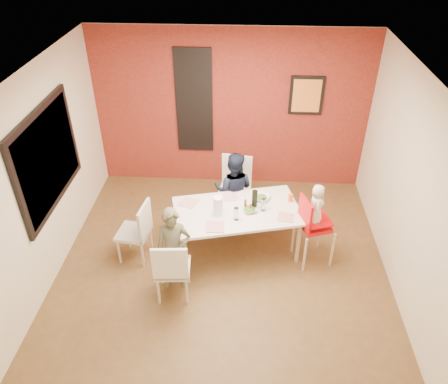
# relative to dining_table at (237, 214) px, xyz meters

# --- Properties ---
(ground) EXTENTS (4.50, 4.50, 0.00)m
(ground) POSITION_rel_dining_table_xyz_m (-0.18, -0.37, -0.65)
(ground) COLOR brown
(ground) RESTS_ON ground
(ceiling) EXTENTS (4.50, 4.50, 0.02)m
(ceiling) POSITION_rel_dining_table_xyz_m (-0.18, -0.37, 2.05)
(ceiling) COLOR white
(ceiling) RESTS_ON wall_back
(wall_back) EXTENTS (4.50, 0.02, 2.70)m
(wall_back) POSITION_rel_dining_table_xyz_m (-0.18, 1.88, 0.70)
(wall_back) COLOR beige
(wall_back) RESTS_ON ground
(wall_front) EXTENTS (4.50, 0.02, 2.70)m
(wall_front) POSITION_rel_dining_table_xyz_m (-0.18, -2.62, 0.70)
(wall_front) COLOR beige
(wall_front) RESTS_ON ground
(wall_left) EXTENTS (0.02, 4.50, 2.70)m
(wall_left) POSITION_rel_dining_table_xyz_m (-2.43, -0.37, 0.70)
(wall_left) COLOR beige
(wall_left) RESTS_ON ground
(wall_right) EXTENTS (0.02, 4.50, 2.70)m
(wall_right) POSITION_rel_dining_table_xyz_m (2.07, -0.37, 0.70)
(wall_right) COLOR beige
(wall_right) RESTS_ON ground
(brick_accent_wall) EXTENTS (4.50, 0.02, 2.70)m
(brick_accent_wall) POSITION_rel_dining_table_xyz_m (-0.18, 1.86, 0.70)
(brick_accent_wall) COLOR maroon
(brick_accent_wall) RESTS_ON ground
(picture_window_frame) EXTENTS (0.05, 1.70, 1.30)m
(picture_window_frame) POSITION_rel_dining_table_xyz_m (-2.40, -0.17, 0.90)
(picture_window_frame) COLOR black
(picture_window_frame) RESTS_ON wall_left
(picture_window_pane) EXTENTS (0.02, 1.55, 1.15)m
(picture_window_pane) POSITION_rel_dining_table_xyz_m (-2.38, -0.17, 0.90)
(picture_window_pane) COLOR black
(picture_window_pane) RESTS_ON wall_left
(glassblock_strip) EXTENTS (0.55, 0.03, 1.70)m
(glassblock_strip) POSITION_rel_dining_table_xyz_m (-0.78, 1.85, 0.85)
(glassblock_strip) COLOR white
(glassblock_strip) RESTS_ON wall_back
(glassblock_surround) EXTENTS (0.60, 0.03, 1.76)m
(glassblock_surround) POSITION_rel_dining_table_xyz_m (-0.78, 1.84, 0.85)
(glassblock_surround) COLOR black
(glassblock_surround) RESTS_ON wall_back
(art_print_frame) EXTENTS (0.54, 0.03, 0.64)m
(art_print_frame) POSITION_rel_dining_table_xyz_m (1.02, 1.84, 1.00)
(art_print_frame) COLOR black
(art_print_frame) RESTS_ON wall_back
(art_print_canvas) EXTENTS (0.44, 0.01, 0.54)m
(art_print_canvas) POSITION_rel_dining_table_xyz_m (1.02, 1.83, 1.00)
(art_print_canvas) COLOR #F59E36
(art_print_canvas) RESTS_ON wall_back
(dining_table) EXTENTS (1.89, 1.33, 0.71)m
(dining_table) POSITION_rel_dining_table_xyz_m (0.00, 0.00, 0.00)
(dining_table) COLOR white
(dining_table) RESTS_ON ground
(chair_near) EXTENTS (0.46, 0.46, 0.93)m
(chair_near) POSITION_rel_dining_table_xyz_m (-0.77, -0.97, -0.13)
(chair_near) COLOR white
(chair_near) RESTS_ON ground
(chair_far) EXTENTS (0.54, 0.54, 1.01)m
(chair_far) POSITION_rel_dining_table_xyz_m (-0.06, 0.87, -0.08)
(chair_far) COLOR silver
(chair_far) RESTS_ON ground
(chair_left) EXTENTS (0.48, 0.48, 0.91)m
(chair_left) POSITION_rel_dining_table_xyz_m (-1.34, -0.24, -0.14)
(chair_left) COLOR silver
(chair_left) RESTS_ON ground
(high_chair) EXTENTS (0.55, 0.55, 1.05)m
(high_chair) POSITION_rel_dining_table_xyz_m (1.01, -0.14, -0.02)
(high_chair) COLOR red
(high_chair) RESTS_ON ground
(child_near) EXTENTS (0.48, 0.36, 1.21)m
(child_near) POSITION_rel_dining_table_xyz_m (-0.77, -0.73, -0.04)
(child_near) COLOR brown
(child_near) RESTS_ON ground
(child_far) EXTENTS (0.66, 0.54, 1.24)m
(child_far) POSITION_rel_dining_table_xyz_m (-0.07, 0.62, -0.03)
(child_far) COLOR #161C31
(child_far) RESTS_ON ground
(toddler) EXTENTS (0.20, 0.30, 0.62)m
(toddler) POSITION_rel_dining_table_xyz_m (1.04, -0.12, 0.28)
(toddler) COLOR silver
(toddler) RESTS_ON high_chair
(plate_near_left) EXTENTS (0.25, 0.25, 0.01)m
(plate_near_left) POSITION_rel_dining_table_xyz_m (-0.27, -0.39, 0.07)
(plate_near_left) COLOR white
(plate_near_left) RESTS_ON dining_table
(plate_far_mid) EXTENTS (0.23, 0.23, 0.01)m
(plate_far_mid) POSITION_rel_dining_table_xyz_m (-0.10, 0.30, 0.07)
(plate_far_mid) COLOR white
(plate_far_mid) RESTS_ON dining_table
(plate_near_right) EXTENTS (0.23, 0.23, 0.01)m
(plate_near_right) POSITION_rel_dining_table_xyz_m (0.65, -0.13, 0.07)
(plate_near_right) COLOR silver
(plate_near_right) RESTS_ON dining_table
(plate_far_left) EXTENTS (0.29, 0.29, 0.01)m
(plate_far_left) POSITION_rel_dining_table_xyz_m (-0.69, 0.13, 0.07)
(plate_far_left) COLOR white
(plate_far_left) RESTS_ON dining_table
(salad_bowl_a) EXTENTS (0.25, 0.25, 0.05)m
(salad_bowl_a) POSITION_rel_dining_table_xyz_m (0.17, -0.02, 0.09)
(salad_bowl_a) COLOR silver
(salad_bowl_a) RESTS_ON dining_table
(salad_bowl_b) EXTENTS (0.29, 0.29, 0.06)m
(salad_bowl_b) POSITION_rel_dining_table_xyz_m (0.33, 0.27, 0.09)
(salad_bowl_b) COLOR white
(salad_bowl_b) RESTS_ON dining_table
(wine_bottle) EXTENTS (0.08, 0.08, 0.29)m
(wine_bottle) POSITION_rel_dining_table_xyz_m (0.23, 0.05, 0.21)
(wine_bottle) COLOR black
(wine_bottle) RESTS_ON dining_table
(wine_glass_a) EXTENTS (0.07, 0.07, 0.19)m
(wine_glass_a) POSITION_rel_dining_table_xyz_m (-0.01, -0.21, 0.16)
(wine_glass_a) COLOR silver
(wine_glass_a) RESTS_ON dining_table
(wine_glass_b) EXTENTS (0.07, 0.07, 0.19)m
(wine_glass_b) POSITION_rel_dining_table_xyz_m (0.35, 0.02, 0.16)
(wine_glass_b) COLOR white
(wine_glass_b) RESTS_ON dining_table
(paper_towel_roll) EXTENTS (0.13, 0.13, 0.29)m
(paper_towel_roll) POSITION_rel_dining_table_xyz_m (-0.25, -0.12, 0.21)
(paper_towel_roll) COLOR white
(paper_towel_roll) RESTS_ON dining_table
(condiment_red) EXTENTS (0.03, 0.03, 0.12)m
(condiment_red) POSITION_rel_dining_table_xyz_m (0.18, -0.03, 0.13)
(condiment_red) COLOR red
(condiment_red) RESTS_ON dining_table
(condiment_green) EXTENTS (0.04, 0.04, 0.14)m
(condiment_green) POSITION_rel_dining_table_xyz_m (0.22, 0.06, 0.13)
(condiment_green) COLOR #357A28
(condiment_green) RESTS_ON dining_table
(condiment_brown) EXTENTS (0.04, 0.04, 0.14)m
(condiment_brown) POSITION_rel_dining_table_xyz_m (0.11, 0.05, 0.13)
(condiment_brown) COLOR brown
(condiment_brown) RESTS_ON dining_table
(sippy_cup) EXTENTS (0.07, 0.07, 0.12)m
(sippy_cup) POSITION_rel_dining_table_xyz_m (0.74, 0.25, 0.12)
(sippy_cup) COLOR orange
(sippy_cup) RESTS_ON dining_table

